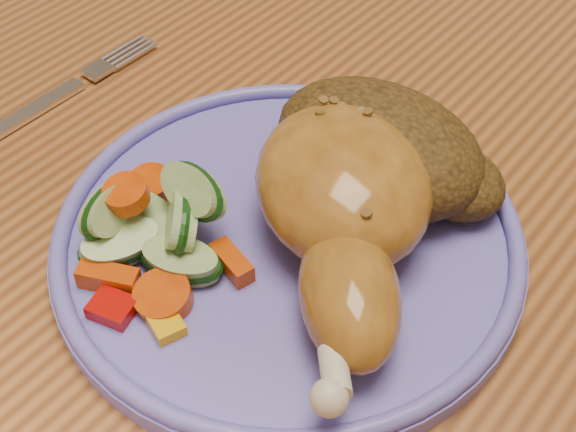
{
  "coord_description": "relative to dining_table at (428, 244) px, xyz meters",
  "views": [
    {
      "loc": [
        0.16,
        -0.36,
        1.1
      ],
      "look_at": [
        -0.03,
        -0.12,
        0.78
      ],
      "focal_mm": 50.0,
      "sensor_mm": 36.0,
      "label": 1
    }
  ],
  "objects": [
    {
      "name": "fork",
      "position": [
        -0.24,
        -0.13,
        0.09
      ],
      "size": [
        0.02,
        0.15,
        0.0
      ],
      "color": "silver",
      "rests_on": "dining_table"
    },
    {
      "name": "chicken_leg",
      "position": [
        -0.0,
        -0.11,
        0.12
      ],
      "size": [
        0.17,
        0.19,
        0.06
      ],
      "color": "#AB6D23",
      "rests_on": "plate"
    },
    {
      "name": "plate",
      "position": [
        -0.03,
        -0.12,
        0.09
      ],
      "size": [
        0.26,
        0.26,
        0.01
      ],
      "primitive_type": "cylinder",
      "color": "#645BC3",
      "rests_on": "dining_table"
    },
    {
      "name": "dining_table",
      "position": [
        0.0,
        0.0,
        0.0
      ],
      "size": [
        0.9,
        1.4,
        0.75
      ],
      "color": "brown",
      "rests_on": "ground"
    },
    {
      "name": "plate_rim",
      "position": [
        -0.03,
        -0.12,
        0.1
      ],
      "size": [
        0.26,
        0.26,
        0.01
      ],
      "primitive_type": "torus",
      "color": "#645BC3",
      "rests_on": "plate"
    },
    {
      "name": "vegetable_pile",
      "position": [
        -0.08,
        -0.18,
        0.11
      ],
      "size": [
        0.1,
        0.1,
        0.05
      ],
      "color": "#A50A05",
      "rests_on": "plate"
    },
    {
      "name": "rice_pilaf",
      "position": [
        -0.02,
        -0.05,
        0.12
      ],
      "size": [
        0.14,
        0.1,
        0.06
      ],
      "color": "#4D3513",
      "rests_on": "plate"
    }
  ]
}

